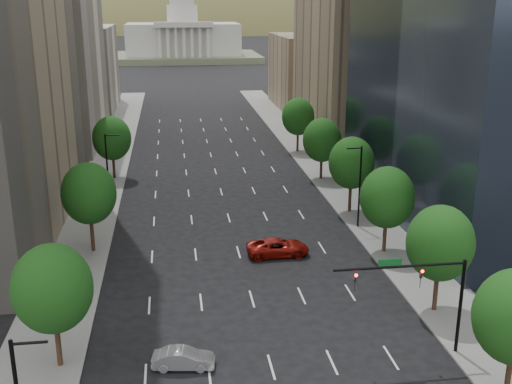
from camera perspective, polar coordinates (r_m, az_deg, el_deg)
name	(u,v)px	position (r m, az deg, el deg)	size (l,w,h in m)	color
sidewalk_left	(88,224)	(70.48, -15.18, -2.83)	(6.00, 200.00, 0.15)	slate
sidewalk_right	(362,211)	(73.07, 9.68, -1.74)	(6.00, 200.00, 0.15)	slate
midrise_cream_left	(51,38)	(110.59, -18.26, 13.29)	(14.00, 30.00, 35.00)	beige
filler_left	(82,69)	(143.78, -15.71, 10.82)	(14.00, 26.00, 18.00)	beige
parking_tan_right	(350,51)	(110.55, 8.65, 12.63)	(14.00, 30.00, 30.00)	#8C7759
filler_right	(308,71)	(143.04, 4.78, 10.96)	(14.00, 26.00, 16.00)	#8C7759
tree_right_1	(440,243)	(49.61, 16.53, -4.53)	(5.20, 5.20, 8.75)	#382316
tree_right_2	(387,198)	(60.11, 11.94, -0.50)	(5.20, 5.20, 8.61)	#382316
tree_right_3	(352,163)	(70.97, 8.76, 2.64)	(5.20, 5.20, 8.89)	#382316
tree_right_4	(322,140)	(84.20, 6.07, 4.75)	(5.20, 5.20, 8.46)	#382316
tree_right_5	(298,117)	(99.44, 3.88, 6.90)	(5.20, 5.20, 8.75)	#382316
tree_left_0	(52,289)	(42.52, -18.17, -8.42)	(5.20, 5.20, 8.75)	#382316
tree_left_1	(89,194)	(60.92, -15.08, -0.14)	(5.20, 5.20, 8.97)	#382316
tree_left_2	(112,138)	(86.03, -13.08, 4.82)	(5.20, 5.20, 8.68)	#382316
streetlight_rn	(359,185)	(66.48, 9.45, 0.67)	(1.70, 0.20, 9.00)	black
streetlight_ln	(108,169)	(73.58, -13.42, 2.05)	(1.70, 0.20, 9.00)	black
traffic_signal	(427,287)	(43.47, 15.45, -8.43)	(9.12, 0.40, 7.38)	black
capitol	(183,39)	(255.99, -6.70, 13.79)	(60.00, 40.00, 35.20)	#596647
foothills	(212,66)	(609.62, -4.08, 11.44)	(720.00, 413.00, 263.00)	olive
car_silver	(183,359)	(43.07, -6.67, -14.94)	(1.45, 4.16, 1.37)	#95969A
car_red_far	(278,247)	(59.78, 2.01, -5.09)	(2.76, 5.98, 1.66)	maroon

